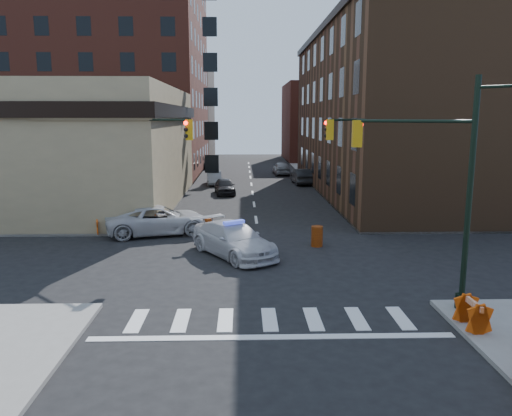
{
  "coord_description": "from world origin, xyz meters",
  "views": [
    {
      "loc": [
        -0.89,
        -22.8,
        6.79
      ],
      "look_at": [
        -0.21,
        2.35,
        2.2
      ],
      "focal_mm": 35.0,
      "sensor_mm": 36.0,
      "label": 1
    }
  ],
  "objects": [
    {
      "name": "barricade_nw_b",
      "position": [
        -8.91,
        5.7,
        0.56
      ],
      "size": [
        1.18,
        0.78,
        0.81
      ],
      "primitive_type": null,
      "rotation": [
        0.0,
        0.0,
        0.23
      ],
      "color": "#D94D0A",
      "rests_on": "sidewalk_nw"
    },
    {
      "name": "pedestrian_b",
      "position": [
        -9.26,
        6.64,
        1.06
      ],
      "size": [
        0.94,
        0.76,
        1.81
      ],
      "primitive_type": "imported",
      "rotation": [
        0.0,
        0.0,
        -0.09
      ],
      "color": "black",
      "rests_on": "sidewalk_nw"
    },
    {
      "name": "signal_pole_ne",
      "position": [
        5.84,
        5.35,
        4.34
      ],
      "size": [
        3.67,
        3.58,
        8.0
      ],
      "rotation": [
        0.0,
        0.0,
        -2.36
      ],
      "color": "black",
      "rests_on": "sidewalk_ne"
    },
    {
      "name": "signal_pole_se",
      "position": [
        6.04,
        -5.52,
        4.61
      ],
      "size": [
        5.4,
        5.27,
        8.0
      ],
      "rotation": [
        0.0,
        0.0,
        2.36
      ],
      "color": "black",
      "rests_on": "sidewalk_se"
    },
    {
      "name": "barricade_nw_a",
      "position": [
        -6.5,
        5.7,
        0.65
      ],
      "size": [
        1.4,
        0.83,
        1.0
      ],
      "primitive_type": null,
      "rotation": [
        0.0,
        0.0,
        0.13
      ],
      "color": "#D24709",
      "rests_on": "sidewalk_nw"
    },
    {
      "name": "barrel_road",
      "position": [
        3.05,
        2.93,
        0.55
      ],
      "size": [
        0.78,
        0.78,
        1.09
      ],
      "primitive_type": "cylinder",
      "rotation": [
        0.0,
        0.0,
        -0.34
      ],
      "color": "#CC4909",
      "rests_on": "ground"
    },
    {
      "name": "barrel_bank",
      "position": [
        -2.9,
        5.6,
        0.51
      ],
      "size": [
        0.72,
        0.72,
        1.02
      ],
      "primitive_type": "cylinder",
      "rotation": [
        0.0,
        0.0,
        0.29
      ],
      "color": "#C06309",
      "rests_on": "ground"
    },
    {
      "name": "bank_building",
      "position": [
        -17.0,
        16.5,
        4.5
      ],
      "size": [
        22.0,
        22.0,
        9.0
      ],
      "primitive_type": "cube",
      "color": "#988864",
      "rests_on": "ground"
    },
    {
      "name": "apartment_block",
      "position": [
        -18.5,
        40.0,
        12.0
      ],
      "size": [
        25.0,
        25.0,
        24.0
      ],
      "primitive_type": "cube",
      "color": "maroon",
      "rests_on": "ground"
    },
    {
      "name": "pickup",
      "position": [
        -5.8,
        6.02,
        0.85
      ],
      "size": [
        6.64,
        4.32,
        1.7
      ],
      "primitive_type": "imported",
      "rotation": [
        0.0,
        0.0,
        1.84
      ],
      "color": "silver",
      "rests_on": "ground"
    },
    {
      "name": "parked_car_wdeep",
      "position": [
        -5.5,
        44.7,
        0.77
      ],
      "size": [
        2.63,
        5.45,
        1.53
      ],
      "primitive_type": "imported",
      "rotation": [
        0.0,
        0.0,
        0.09
      ],
      "color": "black",
      "rests_on": "ground"
    },
    {
      "name": "filler_nw",
      "position": [
        -16.0,
        62.0,
        8.0
      ],
      "size": [
        20.0,
        18.0,
        16.0
      ],
      "primitive_type": "cube",
      "color": "brown",
      "rests_on": "ground"
    },
    {
      "name": "parked_car_wfar",
      "position": [
        -3.81,
        27.86,
        0.68
      ],
      "size": [
        1.77,
        4.21,
        1.35
      ],
      "primitive_type": "imported",
      "rotation": [
        0.0,
        0.0,
        0.09
      ],
      "color": "gray",
      "rests_on": "ground"
    },
    {
      "name": "tree_ne_far",
      "position": [
        7.5,
        34.0,
        3.49
      ],
      "size": [
        3.0,
        3.0,
        4.85
      ],
      "color": "black",
      "rests_on": "sidewalk_ne"
    },
    {
      "name": "parked_car_efar",
      "position": [
        3.75,
        36.67,
        0.78
      ],
      "size": [
        2.02,
        4.67,
        1.57
      ],
      "primitive_type": "imported",
      "rotation": [
        0.0,
        0.0,
        3.18
      ],
      "color": "#95999D",
      "rests_on": "ground"
    },
    {
      "name": "tree_ne_near",
      "position": [
        7.5,
        26.0,
        3.49
      ],
      "size": [
        3.0,
        3.0,
        4.85
      ],
      "color": "black",
      "rests_on": "sidewalk_ne"
    },
    {
      "name": "commercial_row_ne",
      "position": [
        13.0,
        22.5,
        7.0
      ],
      "size": [
        14.0,
        34.0,
        14.0
      ],
      "primitive_type": "cube",
      "color": "#4C321E",
      "rests_on": "ground"
    },
    {
      "name": "barricade_se_a",
      "position": [
        6.4,
        -8.0,
        0.62
      ],
      "size": [
        0.64,
        1.25,
        0.93
      ],
      "primitive_type": null,
      "rotation": [
        0.0,
        0.0,
        1.59
      ],
      "color": "red",
      "rests_on": "sidewalk_se"
    },
    {
      "name": "signal_pole_nw",
      "position": [
        -5.85,
        5.34,
        4.34
      ],
      "size": [
        3.58,
        3.67,
        8.0
      ],
      "rotation": [
        0.0,
        0.0,
        -0.79
      ],
      "color": "black",
      "rests_on": "sidewalk_nw"
    },
    {
      "name": "parked_car_enear",
      "position": [
        5.17,
        28.07,
        0.79
      ],
      "size": [
        1.96,
        4.88,
        1.58
      ],
      "primitive_type": "imported",
      "rotation": [
        0.0,
        0.0,
        3.2
      ],
      "color": "black",
      "rests_on": "ground"
    },
    {
      "name": "ground",
      "position": [
        0.0,
        0.0,
        0.0
      ],
      "size": [
        140.0,
        140.0,
        0.0
      ],
      "primitive_type": "plane",
      "color": "black",
      "rests_on": "ground"
    },
    {
      "name": "police_car",
      "position": [
        -1.36,
        1.25,
        0.81
      ],
      "size": [
        4.98,
        5.95,
        1.63
      ],
      "primitive_type": "imported",
      "rotation": [
        0.0,
        0.0,
        0.58
      ],
      "color": "silver",
      "rests_on": "ground"
    },
    {
      "name": "pedestrian_a",
      "position": [
        -9.6,
        9.49,
        1.07
      ],
      "size": [
        0.75,
        0.58,
        1.84
      ],
      "primitive_type": "imported",
      "rotation": [
        0.0,
        0.0,
        -0.22
      ],
      "color": "black",
      "rests_on": "sidewalk_nw"
    },
    {
      "name": "sidewalk_ne",
      "position": [
        23.0,
        32.75,
        0.07
      ],
      "size": [
        34.0,
        54.5,
        0.15
      ],
      "primitive_type": "cube",
      "color": "gray",
      "rests_on": "ground"
    },
    {
      "name": "sidewalk_nw",
      "position": [
        -23.0,
        32.75,
        0.07
      ],
      "size": [
        34.0,
        54.5,
        0.15
      ],
      "primitive_type": "cube",
      "color": "gray",
      "rests_on": "ground"
    },
    {
      "name": "pedestrian_c",
      "position": [
        -13.0,
        6.5,
        1.12
      ],
      "size": [
        1.13,
        1.15,
        1.94
      ],
      "primitive_type": "imported",
      "rotation": [
        0.0,
        0.0,
        0.81
      ],
      "color": "#1F232F",
      "rests_on": "sidewalk_nw"
    },
    {
      "name": "parked_car_wnear",
      "position": [
        -2.5,
        21.44,
        0.71
      ],
      "size": [
        2.16,
        4.32,
        1.42
      ],
      "primitive_type": "imported",
      "rotation": [
        0.0,
        0.0,
        0.12
      ],
      "color": "black",
      "rests_on": "ground"
    },
    {
      "name": "filler_ne",
      "position": [
        14.0,
        58.0,
        6.0
      ],
      "size": [
        16.0,
        16.0,
        12.0
      ],
      "primitive_type": "cube",
      "color": "maroon",
      "rests_on": "ground"
    }
  ]
}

